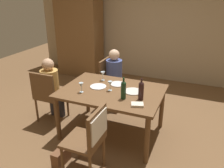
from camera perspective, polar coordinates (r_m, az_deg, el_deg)
ground_plane at (r=3.89m, az=0.00°, el=-11.68°), size 10.00×10.00×0.00m
rear_room_partition at (r=5.90m, az=10.59°, el=14.07°), size 6.40×0.12×2.70m
armoire_cabinet at (r=6.20m, az=-7.92°, el=12.26°), size 1.18×0.62×2.18m
dining_table at (r=3.56m, az=0.00°, el=-2.77°), size 1.51×1.09×0.75m
chair_left_end at (r=4.09m, az=-15.39°, el=-2.22°), size 0.44×0.44×0.92m
chair_far_left at (r=4.55m, az=-0.51°, el=1.22°), size 0.44×0.44×0.92m
chair_near at (r=2.83m, az=-4.98°, el=-12.00°), size 0.46×0.44×0.92m
person_woman_host at (r=4.12m, az=-14.62°, el=-0.18°), size 0.30×0.34×1.12m
person_man_bearded at (r=4.46m, az=0.82°, el=2.45°), size 0.35×0.30×1.13m
wine_bottle_tall_green at (r=3.20m, az=7.10°, el=-1.51°), size 0.08×0.08×0.31m
wine_bottle_dark_red at (r=3.21m, az=2.80°, el=-1.33°), size 0.07×0.07×0.31m
wine_glass_near_left at (r=3.47m, az=-0.48°, el=0.03°), size 0.07×0.07×0.15m
wine_glass_centre at (r=3.86m, az=-2.24°, el=2.40°), size 0.07×0.07×0.15m
wine_glass_near_right at (r=3.45m, az=-7.52°, el=-0.36°), size 0.07×0.07×0.15m
dinner_plate_host at (r=3.72m, az=1.39°, el=-0.02°), size 0.24×0.24×0.01m
dinner_plate_guest_left at (r=3.63m, az=-3.38°, el=-0.64°), size 0.25×0.25×0.01m
dinner_plate_guest_right at (r=3.48m, az=5.14°, el=-1.81°), size 0.27×0.27×0.01m
folded_napkin at (r=3.09m, az=6.19°, el=-5.01°), size 0.19×0.16×0.03m
handbag at (r=3.32m, az=-12.30°, el=-16.86°), size 0.13×0.29×0.22m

